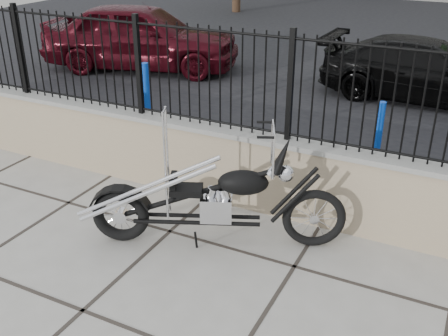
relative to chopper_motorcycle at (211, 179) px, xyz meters
name	(u,v)px	position (x,y,z in m)	size (l,w,h in m)	color
ground_plane	(83,311)	(-0.53, -1.52, -0.78)	(90.00, 90.00, 0.00)	#99968E
parking_lot	(375,45)	(-0.53, 10.98, -0.78)	(30.00, 30.00, 0.00)	black
retaining_wall	(210,161)	(-0.53, 0.98, -0.30)	(14.00, 0.36, 0.96)	gray
iron_fence	(209,77)	(-0.53, 0.98, 0.78)	(14.00, 0.08, 1.20)	black
chopper_motorcycle	(211,179)	(0.00, 0.00, 0.00)	(2.61, 0.46, 1.57)	black
car_red	(142,36)	(-4.94, 5.88, -0.01)	(1.82, 4.53, 1.54)	#3D0810
car_black	(427,71)	(1.36, 6.35, -0.19)	(1.65, 4.05, 1.18)	black
bollard_a	(146,90)	(-2.96, 3.13, -0.29)	(0.12, 0.12, 0.98)	#0D36CF
bollard_b	(379,132)	(1.14, 3.02, -0.33)	(0.11, 0.11, 0.90)	#0C36C2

